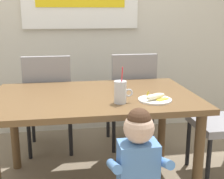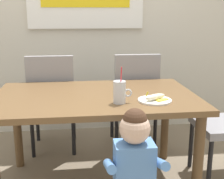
{
  "view_description": "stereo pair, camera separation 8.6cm",
  "coord_description": "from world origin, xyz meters",
  "views": [
    {
      "loc": [
        -0.22,
        -2.12,
        1.33
      ],
      "look_at": [
        0.11,
        -0.09,
        0.8
      ],
      "focal_mm": 48.34,
      "sensor_mm": 36.0,
      "label": 1
    },
    {
      "loc": [
        -0.13,
        -2.14,
        1.33
      ],
      "look_at": [
        0.11,
        -0.09,
        0.8
      ],
      "focal_mm": 48.34,
      "sensor_mm": 36.0,
      "label": 2
    }
  ],
  "objects": [
    {
      "name": "back_wall",
      "position": [
        -0.0,
        1.27,
        1.45
      ],
      "size": [
        6.4,
        0.17,
        2.9
      ],
      "color": "beige",
      "rests_on": "ground"
    },
    {
      "name": "toddler_standing",
      "position": [
        0.17,
        -0.64,
        0.53
      ],
      "size": [
        0.33,
        0.24,
        0.84
      ],
      "color": "#3F4760",
      "rests_on": "ground"
    },
    {
      "name": "dining_chair_right",
      "position": [
        0.42,
        0.65,
        0.54
      ],
      "size": [
        0.44,
        0.45,
        0.96
      ],
      "rotation": [
        0.0,
        0.0,
        3.14
      ],
      "color": "gray",
      "rests_on": "ground"
    },
    {
      "name": "dining_table",
      "position": [
        0.0,
        0.0,
        0.65
      ],
      "size": [
        1.48,
        0.93,
        0.74
      ],
      "color": "brown",
      "rests_on": "ground"
    },
    {
      "name": "snack_plate",
      "position": [
        0.39,
        -0.21,
        0.75
      ],
      "size": [
        0.23,
        0.23,
        0.01
      ],
      "primitive_type": "cylinder",
      "color": "white",
      "rests_on": "dining_table"
    },
    {
      "name": "dining_chair_left",
      "position": [
        -0.37,
        0.65,
        0.54
      ],
      "size": [
        0.44,
        0.45,
        0.96
      ],
      "rotation": [
        0.0,
        0.0,
        3.14
      ],
      "color": "gray",
      "rests_on": "ground"
    },
    {
      "name": "peeled_banana",
      "position": [
        0.39,
        -0.22,
        0.77
      ],
      "size": [
        0.18,
        0.14,
        0.07
      ],
      "rotation": [
        0.0,
        0.0,
        0.49
      ],
      "color": "#F4EAC6",
      "rests_on": "snack_plate"
    },
    {
      "name": "milk_cup",
      "position": [
        0.15,
        -0.23,
        0.81
      ],
      "size": [
        0.13,
        0.08,
        0.25
      ],
      "color": "silver",
      "rests_on": "dining_table"
    }
  ]
}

